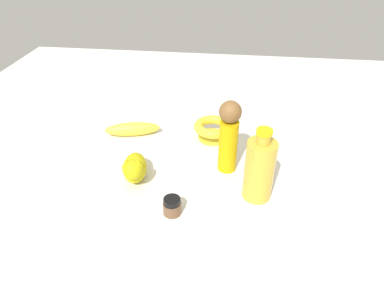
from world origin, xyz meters
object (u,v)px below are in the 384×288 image
Objects in this scene: nail_polish_jar at (172,206)px; bowl at (213,128)px; person_figure_adult at (229,134)px; bottle_tall at (260,169)px; cat_figurine at (135,168)px; banana at (132,129)px.

bowl is (0.08, 0.36, 0.02)m from nail_polish_jar.
bowl reaches higher than nail_polish_jar.
nail_polish_jar is 0.37m from bowl.
nail_polish_jar is 0.21× the size of person_figure_adult.
bottle_tall is 0.34m from cat_figurine.
bottle_tall reaches higher than cat_figurine.
bottle_tall is 1.12× the size of banana.
bowl is 0.31m from bottle_tall.
cat_figurine is at bearing 176.02° from bottle_tall.
person_figure_adult is 1.07× the size of bottle_tall.
nail_polish_jar is 0.26m from person_figure_adult.
nail_polish_jar is 0.37× the size of bowl.
person_figure_adult is 1.20× the size of banana.
bottle_tall reaches higher than nail_polish_jar.
banana is 1.21× the size of cat_figurine.
cat_figurine is (-0.25, -0.09, -0.07)m from person_figure_adult.
person_figure_adult is 0.14m from bottle_tall.
nail_polish_jar and banana have the same top height.
person_figure_adult is 1.45× the size of cat_figurine.
bowl is (-0.05, 0.16, -0.08)m from person_figure_adult.
banana is (-0.27, -0.01, -0.01)m from bowl.
bottle_tall is 1.35× the size of cat_figurine.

